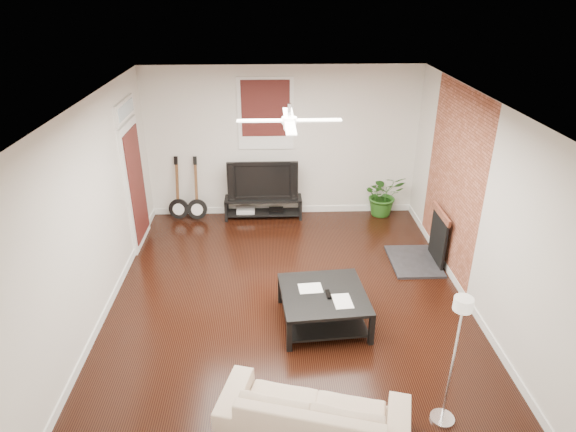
% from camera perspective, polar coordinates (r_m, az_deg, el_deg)
% --- Properties ---
extents(room, '(5.01, 6.01, 2.81)m').
position_cam_1_polar(room, '(6.40, 0.14, 0.48)').
color(room, black).
rests_on(room, ground).
extents(brick_accent, '(0.02, 2.20, 2.80)m').
position_cam_1_polar(brick_accent, '(7.81, 18.43, 3.86)').
color(brick_accent, brown).
rests_on(brick_accent, floor).
extents(fireplace, '(0.80, 1.10, 0.92)m').
position_cam_1_polar(fireplace, '(8.09, 15.61, -2.33)').
color(fireplace, black).
rests_on(fireplace, floor).
extents(window_back, '(1.00, 0.06, 1.30)m').
position_cam_1_polar(window_back, '(9.03, -2.59, 11.65)').
color(window_back, '#37100F').
rests_on(window_back, wall_back).
extents(door_left, '(0.08, 1.00, 2.50)m').
position_cam_1_polar(door_left, '(8.50, -17.27, 4.69)').
color(door_left, white).
rests_on(door_left, wall_left).
extents(tv_stand, '(1.45, 0.39, 0.40)m').
position_cam_1_polar(tv_stand, '(9.42, -2.84, 0.99)').
color(tv_stand, black).
rests_on(tv_stand, floor).
extents(tv, '(1.30, 0.17, 0.75)m').
position_cam_1_polar(tv, '(9.22, -2.92, 4.30)').
color(tv, black).
rests_on(tv, tv_stand).
extents(coffee_table, '(1.17, 1.17, 0.46)m').
position_cam_1_polar(coffee_table, '(6.62, 4.06, -10.43)').
color(coffee_table, black).
rests_on(coffee_table, floor).
extents(sofa, '(1.98, 1.19, 0.54)m').
position_cam_1_polar(sofa, '(5.24, 2.94, -21.55)').
color(sofa, tan).
rests_on(sofa, floor).
extents(floor_lamp, '(0.31, 0.31, 1.52)m').
position_cam_1_polar(floor_lamp, '(5.25, 18.39, -15.70)').
color(floor_lamp, white).
rests_on(floor_lamp, floor).
extents(potted_plant, '(0.84, 0.75, 0.84)m').
position_cam_1_polar(potted_plant, '(9.62, 10.91, 2.46)').
color(potted_plant, '#245919').
rests_on(potted_plant, floor).
extents(guitar_left, '(0.40, 0.31, 1.21)m').
position_cam_1_polar(guitar_left, '(9.39, -12.66, 2.97)').
color(guitar_left, black).
rests_on(guitar_left, floor).
extents(guitar_right, '(0.38, 0.27, 1.21)m').
position_cam_1_polar(guitar_right, '(9.31, -10.57, 2.96)').
color(guitar_right, black).
rests_on(guitar_right, floor).
extents(ceiling_fan, '(1.24, 1.24, 0.32)m').
position_cam_1_polar(ceiling_fan, '(5.99, 0.15, 10.93)').
color(ceiling_fan, white).
rests_on(ceiling_fan, ceiling).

